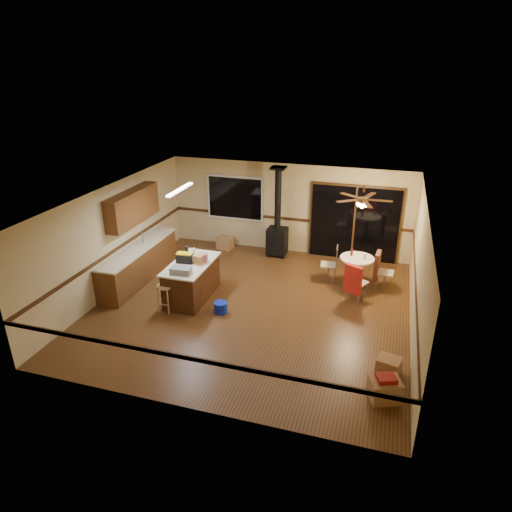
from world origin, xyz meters
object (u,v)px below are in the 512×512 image
at_px(kitchen_island, 192,280).
at_px(chair_left, 333,260).
at_px(toolbox_grey, 181,270).
at_px(box_corner_b, 389,366).
at_px(chair_right, 378,266).
at_px(chair_near, 354,279).
at_px(toolbox_black, 185,258).
at_px(box_under_window, 225,243).
at_px(wood_stove, 277,232).
at_px(dining_table, 356,267).
at_px(bar_stool, 166,298).
at_px(box_corner_a, 385,389).
at_px(blue_bucket, 221,307).

distance_m(kitchen_island, chair_left, 3.59).
relative_size(toolbox_grey, box_corner_b, 1.11).
bearing_deg(chair_right, chair_near, -118.42).
bearing_deg(toolbox_grey, toolbox_black, 106.65).
height_order(toolbox_grey, chair_near, toolbox_grey).
distance_m(chair_near, box_under_window, 4.60).
bearing_deg(wood_stove, dining_table, -28.98).
bearing_deg(toolbox_black, chair_near, 12.71).
relative_size(bar_stool, box_corner_a, 1.29).
relative_size(bar_stool, chair_near, 0.91).
distance_m(wood_stove, blue_bucket, 3.59).
xyz_separation_m(chair_right, box_under_window, (-4.51, 1.30, -0.42)).
xyz_separation_m(toolbox_black, box_corner_b, (4.75, -1.63, -0.84)).
bearing_deg(box_under_window, box_corner_b, -43.83).
bearing_deg(blue_bucket, chair_left, 46.82).
bearing_deg(wood_stove, blue_bucket, -96.49).
relative_size(toolbox_black, dining_table, 0.45).
relative_size(bar_stool, dining_table, 0.76).
bearing_deg(chair_right, box_corner_a, -84.82).
height_order(toolbox_black, box_corner_a, toolbox_black).
distance_m(toolbox_black, blue_bucket, 1.45).
bearing_deg(bar_stool, toolbox_black, 78.01).
distance_m(bar_stool, box_corner_b, 4.99).
bearing_deg(kitchen_island, bar_stool, -112.66).
xyz_separation_m(box_under_window, box_corner_b, (4.92, -4.72, -0.02)).
bearing_deg(chair_near, box_under_window, 150.94).
bearing_deg(chair_near, toolbox_grey, -158.63).
bearing_deg(chair_left, bar_stool, -142.47).
height_order(chair_left, chair_near, same).
xyz_separation_m(wood_stove, box_corner_b, (3.30, -4.67, -0.57)).
relative_size(toolbox_black, box_corner_a, 0.75).
bearing_deg(bar_stool, box_corner_a, -17.84).
bearing_deg(box_corner_b, box_corner_a, -93.25).
xyz_separation_m(chair_near, box_corner_b, (0.92, -2.50, -0.43)).
bearing_deg(wood_stove, kitchen_island, -113.09).
bearing_deg(blue_bucket, bar_stool, -166.74).
distance_m(bar_stool, chair_near, 4.33).
bearing_deg(box_corner_b, kitchen_island, 160.58).
relative_size(chair_right, box_corner_a, 1.41).
bearing_deg(box_under_window, toolbox_grey, -84.73).
height_order(toolbox_grey, bar_stool, toolbox_grey).
distance_m(box_under_window, box_corner_a, 7.29).
relative_size(blue_bucket, chair_near, 0.43).
bearing_deg(toolbox_black, blue_bucket, -24.38).
distance_m(box_corner_a, box_corner_b, 0.70).
xyz_separation_m(toolbox_grey, box_corner_b, (4.58, -1.06, -0.81)).
bearing_deg(wood_stove, chair_left, -34.08).
bearing_deg(toolbox_grey, chair_right, 29.55).
distance_m(toolbox_grey, chair_near, 3.95).
relative_size(blue_bucket, chair_right, 0.43).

